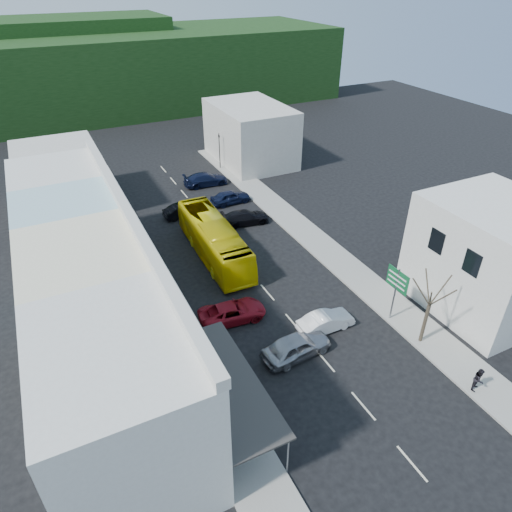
{
  "coord_description": "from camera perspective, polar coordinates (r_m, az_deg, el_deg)",
  "views": [
    {
      "loc": [
        -13.23,
        -20.89,
        21.44
      ],
      "look_at": [
        0.0,
        6.0,
        2.2
      ],
      "focal_mm": 32.0,
      "sensor_mm": 36.0,
      "label": 1
    }
  ],
  "objects": [
    {
      "name": "car_navy_far",
      "position": [
        53.05,
        -6.3,
        9.49
      ],
      "size": [
        4.6,
        2.1,
        1.4
      ],
      "primitive_type": "imported",
      "rotation": [
        0.0,
        0.0,
        1.51
      ],
      "color": "black",
      "rests_on": "ground"
    },
    {
      "name": "distant_block_left",
      "position": [
        51.33,
        -23.28,
        8.96
      ],
      "size": [
        8.0,
        10.0,
        6.0
      ],
      "primitive_type": "cube",
      "color": "#B7B2A8",
      "rests_on": "ground"
    },
    {
      "name": "bus",
      "position": [
        39.07,
        -5.27,
        1.95
      ],
      "size": [
        2.81,
        11.66,
        3.1
      ],
      "primitive_type": "imported",
      "rotation": [
        0.0,
        0.0,
        -0.03
      ],
      "color": "yellow",
      "rests_on": "ground"
    },
    {
      "name": "car_red",
      "position": [
        32.54,
        -2.97,
        -6.94
      ],
      "size": [
        4.75,
        2.29,
        1.4
      ],
      "primitive_type": "imported",
      "rotation": [
        0.0,
        0.0,
        1.48
      ],
      "color": "maroon",
      "rests_on": "ground"
    },
    {
      "name": "pedestrian_right",
      "position": [
        30.54,
        26.13,
        -13.59
      ],
      "size": [
        0.81,
        0.67,
        1.7
      ],
      "primitive_type": "imported",
      "rotation": [
        0.0,
        0.0,
        0.39
      ],
      "color": "black",
      "rests_on": "sidewalk_right"
    },
    {
      "name": "direction_sign",
      "position": [
        33.0,
        16.91,
        -4.71
      ],
      "size": [
        0.34,
        1.96,
        4.31
      ],
      "primitive_type": null,
      "rotation": [
        0.0,
        0.0,
        0.03
      ],
      "color": "#10562C",
      "rests_on": "ground"
    },
    {
      "name": "hillside",
      "position": [
        88.02,
        -19.53,
        21.39
      ],
      "size": [
        80.0,
        26.0,
        14.0
      ],
      "color": "black",
      "rests_on": "ground"
    },
    {
      "name": "traffic_signal",
      "position": [
        56.99,
        -4.58,
        12.89
      ],
      "size": [
        0.6,
        0.97,
        4.44
      ],
      "primitive_type": null,
      "rotation": [
        0.0,
        0.0,
        3.23
      ],
      "color": "black",
      "rests_on": "ground"
    },
    {
      "name": "sidewalk_left",
      "position": [
        37.99,
        -12.94,
        -2.47
      ],
      "size": [
        3.0,
        52.0,
        0.15
      ],
      "primitive_type": "cube",
      "color": "gray",
      "rests_on": "ground"
    },
    {
      "name": "car_white",
      "position": [
        32.06,
        8.71,
        -8.06
      ],
      "size": [
        4.4,
        1.8,
        1.4
      ],
      "primitive_type": "imported",
      "rotation": [
        0.0,
        0.0,
        1.57
      ],
      "color": "silver",
      "rests_on": "ground"
    },
    {
      "name": "car_black_near",
      "position": [
        44.46,
        -1.33,
        4.89
      ],
      "size": [
        4.7,
        2.42,
        1.4
      ],
      "primitive_type": "imported",
      "rotation": [
        0.0,
        0.0,
        1.44
      ],
      "color": "black",
      "rests_on": "ground"
    },
    {
      "name": "shopfront_row",
      "position": [
        31.22,
        -20.22,
        -3.58
      ],
      "size": [
        8.25,
        30.0,
        8.0
      ],
      "color": "beige",
      "rests_on": "ground"
    },
    {
      "name": "ground",
      "position": [
        32.72,
        4.69,
        -8.36
      ],
      "size": [
        120.0,
        120.0,
        0.0
      ],
      "primitive_type": "plane",
      "color": "black",
      "rests_on": "ground"
    },
    {
      "name": "distant_block_right",
      "position": [
        59.14,
        -0.73,
        15.04
      ],
      "size": [
        8.0,
        12.0,
        7.0
      ],
      "primitive_type": "cube",
      "color": "#B7B2A8",
      "rests_on": "ground"
    },
    {
      "name": "sidewalk_right",
      "position": [
        42.89,
        6.65,
        2.59
      ],
      "size": [
        3.0,
        52.0,
        0.15
      ],
      "primitive_type": "cube",
      "color": "gray",
      "rests_on": "ground"
    },
    {
      "name": "car_navy_mid",
      "position": [
        48.51,
        -3.23,
        7.34
      ],
      "size": [
        4.45,
        1.93,
        1.4
      ],
      "primitive_type": "imported",
      "rotation": [
        0.0,
        0.0,
        1.6
      ],
      "color": "black",
      "rests_on": "ground"
    },
    {
      "name": "pedestrian_left",
      "position": [
        31.66,
        -9.0,
        -8.0
      ],
      "size": [
        0.44,
        0.63,
        1.7
      ],
      "primitive_type": "imported",
      "rotation": [
        0.0,
        0.0,
        1.5
      ],
      "color": "black",
      "rests_on": "sidewalk_left"
    },
    {
      "name": "car_silver",
      "position": [
        29.94,
        5.07,
        -11.29
      ],
      "size": [
        4.54,
        2.19,
        1.4
      ],
      "primitive_type": "imported",
      "rotation": [
        0.0,
        0.0,
        1.66
      ],
      "color": "#9F9EA3",
      "rests_on": "ground"
    },
    {
      "name": "car_black_far",
      "position": [
        46.42,
        -9.12,
        5.73
      ],
      "size": [
        4.55,
        2.22,
        1.4
      ],
      "primitive_type": "imported",
      "rotation": [
        0.0,
        0.0,
        1.67
      ],
      "color": "black",
      "rests_on": "ground"
    },
    {
      "name": "right_building",
      "position": [
        36.1,
        27.24,
        -0.18
      ],
      "size": [
        8.0,
        9.0,
        8.0
      ],
      "primitive_type": "cube",
      "color": "beige",
      "rests_on": "ground"
    },
    {
      "name": "street_tree",
      "position": [
        31.15,
        20.85,
        -5.76
      ],
      "size": [
        2.99,
        2.99,
        6.32
      ],
      "primitive_type": null,
      "rotation": [
        0.0,
        0.0,
        -0.26
      ],
      "color": "#372E21",
      "rests_on": "ground"
    }
  ]
}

